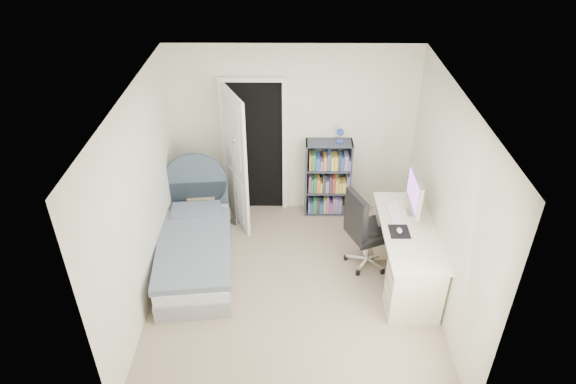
{
  "coord_description": "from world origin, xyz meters",
  "views": [
    {
      "loc": [
        -0.02,
        -4.69,
        4.45
      ],
      "look_at": [
        -0.06,
        0.43,
        1.13
      ],
      "focal_mm": 32.0,
      "sensor_mm": 36.0,
      "label": 1
    }
  ],
  "objects_px": {
    "bookcase": "(329,181)",
    "nightstand": "(202,198)",
    "bed": "(196,248)",
    "floor_lamp": "(236,190)",
    "office_chair": "(364,227)",
    "desk": "(406,251)"
  },
  "relations": [
    {
      "from": "floor_lamp",
      "to": "desk",
      "type": "relative_size",
      "value": 0.88
    },
    {
      "from": "nightstand",
      "to": "floor_lamp",
      "type": "bearing_deg",
      "value": -8.46
    },
    {
      "from": "floor_lamp",
      "to": "bookcase",
      "type": "distance_m",
      "value": 1.36
    },
    {
      "from": "floor_lamp",
      "to": "bookcase",
      "type": "xyz_separation_m",
      "value": [
        1.32,
        0.31,
        -0.03
      ]
    },
    {
      "from": "bed",
      "to": "bookcase",
      "type": "height_order",
      "value": "bookcase"
    },
    {
      "from": "bed",
      "to": "desk",
      "type": "bearing_deg",
      "value": -5.58
    },
    {
      "from": "bed",
      "to": "bookcase",
      "type": "xyz_separation_m",
      "value": [
        1.77,
        1.21,
        0.28
      ]
    },
    {
      "from": "bookcase",
      "to": "office_chair",
      "type": "bearing_deg",
      "value": -73.15
    },
    {
      "from": "office_chair",
      "to": "bookcase",
      "type": "bearing_deg",
      "value": 106.85
    },
    {
      "from": "nightstand",
      "to": "bookcase",
      "type": "bearing_deg",
      "value": 7.33
    },
    {
      "from": "nightstand",
      "to": "bookcase",
      "type": "distance_m",
      "value": 1.84
    },
    {
      "from": "bookcase",
      "to": "nightstand",
      "type": "bearing_deg",
      "value": -172.67
    },
    {
      "from": "desk",
      "to": "office_chair",
      "type": "xyz_separation_m",
      "value": [
        -0.49,
        0.25,
        0.18
      ]
    },
    {
      "from": "bookcase",
      "to": "desk",
      "type": "relative_size",
      "value": 0.86
    },
    {
      "from": "bed",
      "to": "floor_lamp",
      "type": "xyz_separation_m",
      "value": [
        0.45,
        0.9,
        0.31
      ]
    },
    {
      "from": "bed",
      "to": "nightstand",
      "type": "xyz_separation_m",
      "value": [
        -0.05,
        0.98,
        0.11
      ]
    },
    {
      "from": "bed",
      "to": "nightstand",
      "type": "height_order",
      "value": "bed"
    },
    {
      "from": "bookcase",
      "to": "office_chair",
      "type": "relative_size",
      "value": 1.25
    },
    {
      "from": "floor_lamp",
      "to": "desk",
      "type": "bearing_deg",
      "value": -27.95
    },
    {
      "from": "bed",
      "to": "desk",
      "type": "relative_size",
      "value": 1.24
    },
    {
      "from": "desk",
      "to": "office_chair",
      "type": "height_order",
      "value": "desk"
    },
    {
      "from": "bed",
      "to": "desk",
      "type": "xyz_separation_m",
      "value": [
        2.63,
        -0.26,
        0.16
      ]
    }
  ]
}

